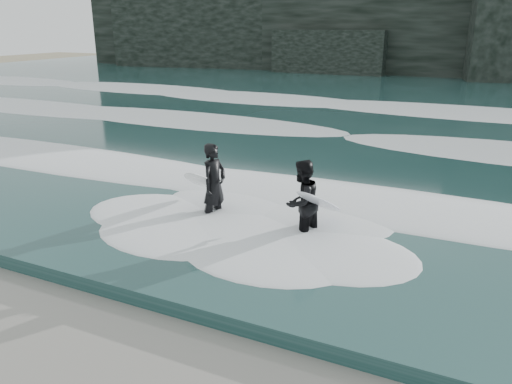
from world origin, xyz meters
TOP-DOWN VIEW (x-y plane):
  - sea at (0.00, 29.00)m, footprint 90.00×52.00m
  - headland at (0.00, 46.00)m, footprint 70.00×9.00m
  - foam_near at (0.00, 9.00)m, footprint 60.00×3.20m
  - foam_mid at (0.00, 16.00)m, footprint 60.00×4.00m
  - foam_far at (0.00, 25.00)m, footprint 60.00×4.80m
  - surfer_left at (0.02, 6.80)m, footprint 1.29×2.10m
  - surfer_right at (2.37, 6.67)m, footprint 1.30×2.07m

SIDE VIEW (x-z plane):
  - sea at x=0.00m, z-range 0.00..0.30m
  - foam_near at x=0.00m, z-range 0.30..0.50m
  - foam_mid at x=0.00m, z-range 0.30..0.54m
  - foam_far at x=0.00m, z-range 0.30..0.60m
  - surfer_right at x=2.37m, z-range 0.01..1.89m
  - surfer_left at x=0.02m, z-range 0.01..1.99m
  - headland at x=0.00m, z-range 0.00..10.00m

